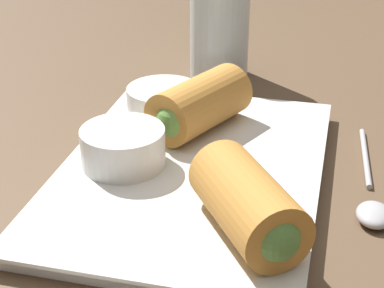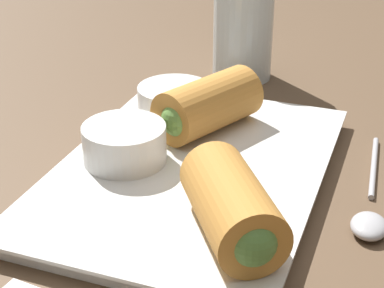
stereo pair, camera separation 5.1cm
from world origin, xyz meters
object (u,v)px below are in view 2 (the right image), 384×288
at_px(drinking_glass, 243,21).
at_px(serving_plate, 192,173).
at_px(dipping_bowl_near, 124,142).
at_px(spoon, 370,214).
at_px(dipping_bowl_far, 175,101).

bearing_deg(drinking_glass, serving_plate, -173.46).
bearing_deg(drinking_glass, dipping_bowl_near, 173.78).
relative_size(serving_plate, spoon, 1.79).
bearing_deg(serving_plate, drinking_glass, 6.54).
bearing_deg(spoon, drinking_glass, 34.77).
relative_size(dipping_bowl_far, drinking_glass, 0.52).
distance_m(dipping_bowl_near, dipping_bowl_far, 0.09).
xyz_separation_m(dipping_bowl_near, spoon, (0.00, -0.20, -0.03)).
relative_size(serving_plate, dipping_bowl_near, 4.36).
distance_m(dipping_bowl_near, spoon, 0.20).
height_order(serving_plate, dipping_bowl_near, dipping_bowl_near).
distance_m(serving_plate, dipping_bowl_near, 0.06).
height_order(dipping_bowl_far, spoon, dipping_bowl_far).
xyz_separation_m(dipping_bowl_near, drinking_glass, (0.26, -0.03, 0.04)).
xyz_separation_m(serving_plate, spoon, (-0.01, -0.15, -0.00)).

